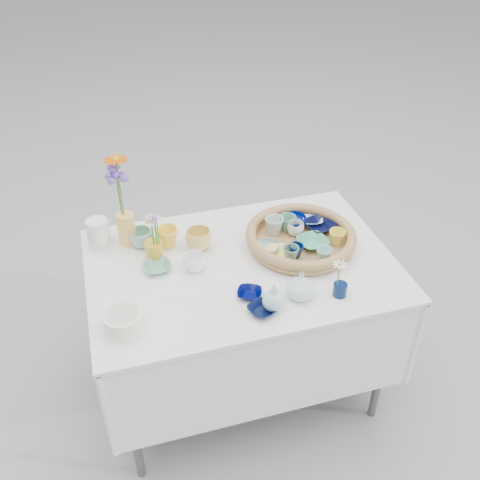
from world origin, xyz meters
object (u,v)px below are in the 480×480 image
object	(u,v)px
bud_vase_seafoam	(301,285)
tall_vase_yellow	(126,229)
wicker_tray	(301,238)
display_table	(241,384)

from	to	relation	value
bud_vase_seafoam	tall_vase_yellow	bearing A→B (deg)	137.34
wicker_tray	tall_vase_yellow	size ratio (longest dim) A/B	3.28
bud_vase_seafoam	tall_vase_yellow	xyz separation A→B (m)	(-0.59, 0.54, 0.01)
display_table	wicker_tray	xyz separation A→B (m)	(0.28, 0.05, 0.80)
display_table	bud_vase_seafoam	world-z (taller)	bud_vase_seafoam
tall_vase_yellow	bud_vase_seafoam	bearing A→B (deg)	-42.66
wicker_tray	bud_vase_seafoam	xyz separation A→B (m)	(-0.12, -0.31, 0.02)
bud_vase_seafoam	tall_vase_yellow	world-z (taller)	tall_vase_yellow
display_table	tall_vase_yellow	world-z (taller)	tall_vase_yellow
wicker_tray	tall_vase_yellow	distance (m)	0.75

